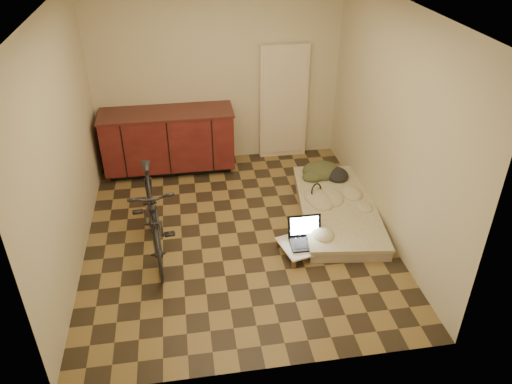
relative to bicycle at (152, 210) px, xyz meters
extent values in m
cube|color=olive|center=(0.94, 0.17, -0.54)|extent=(3.50, 4.00, 0.00)
cube|color=silver|center=(0.94, 0.17, 2.06)|extent=(3.50, 4.00, 0.00)
cube|color=beige|center=(0.94, 2.17, 0.76)|extent=(3.50, 0.00, 2.60)
cube|color=beige|center=(0.94, -1.83, 0.76)|extent=(3.50, 0.00, 2.60)
cube|color=beige|center=(-0.81, 0.17, 0.76)|extent=(0.00, 4.00, 2.60)
cube|color=beige|center=(2.69, 0.17, 0.76)|extent=(0.00, 4.00, 2.60)
cube|color=black|center=(0.19, 1.91, -0.49)|extent=(1.70, 0.48, 0.10)
cube|color=#4B1515|center=(0.19, 1.87, -0.05)|extent=(1.80, 0.60, 0.78)
cube|color=#481E1A|center=(0.19, 1.87, 0.35)|extent=(1.84, 0.62, 0.03)
cube|color=beige|center=(1.89, 2.11, 0.31)|extent=(0.70, 0.10, 1.70)
imported|color=black|center=(0.00, 0.00, 0.00)|extent=(0.67, 1.72, 1.08)
cube|color=#AF9D8C|center=(2.24, 0.36, -0.48)|extent=(1.14, 2.01, 0.12)
cube|color=beige|center=(2.24, 0.36, -0.40)|extent=(1.16, 2.03, 0.05)
cube|color=brown|center=(1.47, -0.56, -0.49)|extent=(0.05, 0.05, 0.10)
cube|color=brown|center=(1.38, -0.17, -0.49)|extent=(0.05, 0.05, 0.10)
cube|color=brown|center=(2.11, -0.40, -0.49)|extent=(0.05, 0.05, 0.10)
cube|color=brown|center=(2.01, -0.01, -0.49)|extent=(0.05, 0.05, 0.10)
cube|color=white|center=(1.74, -0.29, -0.43)|extent=(0.80, 0.62, 0.02)
cube|color=black|center=(1.68, -0.33, -0.41)|extent=(0.38, 0.27, 0.02)
cube|color=black|center=(1.68, -0.16, -0.28)|extent=(0.38, 0.07, 0.25)
cube|color=white|center=(1.68, -0.16, -0.28)|extent=(0.33, 0.06, 0.20)
ellipsoid|color=white|center=(2.01, -0.24, -0.41)|extent=(0.11, 0.12, 0.04)
camera|label=1|loc=(0.41, -4.64, 3.01)|focal=35.00mm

